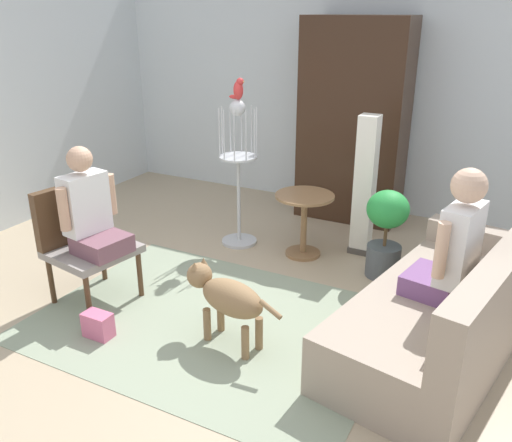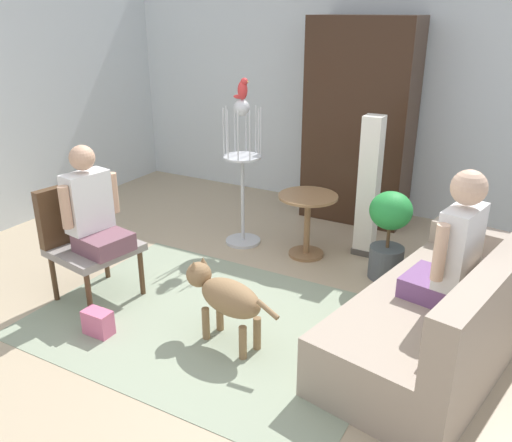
# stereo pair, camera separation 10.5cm
# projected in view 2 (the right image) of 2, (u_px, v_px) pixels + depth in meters

# --- Properties ---
(ground_plane) EXTENTS (7.48, 7.48, 0.00)m
(ground_plane) POSITION_uv_depth(u_px,v_px,m) (222.00, 328.00, 4.04)
(ground_plane) COLOR tan
(back_wall) EXTENTS (6.83, 0.12, 2.75)m
(back_wall) POSITION_uv_depth(u_px,v_px,m) (367.00, 92.00, 6.08)
(back_wall) COLOR silver
(back_wall) RESTS_ON ground
(area_rug) EXTENTS (2.63, 1.93, 0.01)m
(area_rug) POSITION_uv_depth(u_px,v_px,m) (211.00, 321.00, 4.12)
(area_rug) COLOR gray
(area_rug) RESTS_ON ground
(couch) EXTENTS (1.30, 2.18, 0.88)m
(couch) POSITION_uv_depth(u_px,v_px,m) (450.00, 315.00, 3.65)
(couch) COLOR gray
(couch) RESTS_ON ground
(armchair) EXTENTS (0.68, 0.70, 0.95)m
(armchair) POSITION_uv_depth(u_px,v_px,m) (84.00, 232.00, 4.34)
(armchair) COLOR #4C331E
(armchair) RESTS_ON ground
(person_on_couch) EXTENTS (0.47, 0.53, 0.92)m
(person_on_couch) POSITION_uv_depth(u_px,v_px,m) (453.00, 248.00, 3.46)
(person_on_couch) COLOR #74497F
(person_on_armchair) EXTENTS (0.49, 0.51, 0.83)m
(person_on_armchair) POSITION_uv_depth(u_px,v_px,m) (92.00, 209.00, 4.16)
(person_on_armchair) COLOR #744A57
(round_end_table) EXTENTS (0.56, 0.56, 0.62)m
(round_end_table) POSITION_uv_depth(u_px,v_px,m) (307.00, 216.00, 5.08)
(round_end_table) COLOR olive
(round_end_table) RESTS_ON ground
(dog) EXTENTS (0.83, 0.35, 0.58)m
(dog) POSITION_uv_depth(u_px,v_px,m) (225.00, 296.00, 3.75)
(dog) COLOR olive
(dog) RESTS_ON ground
(bird_cage_stand) EXTENTS (0.38, 0.38, 1.46)m
(bird_cage_stand) POSITION_uv_depth(u_px,v_px,m) (242.00, 175.00, 5.25)
(bird_cage_stand) COLOR silver
(bird_cage_stand) RESTS_ON ground
(parrot) EXTENTS (0.17, 0.10, 0.20)m
(parrot) POSITION_uv_depth(u_px,v_px,m) (243.00, 89.00, 4.94)
(parrot) COLOR red
(parrot) RESTS_ON bird_cage_stand
(potted_plant) EXTENTS (0.37, 0.37, 0.81)m
(potted_plant) POSITION_uv_depth(u_px,v_px,m) (389.00, 230.00, 4.64)
(potted_plant) COLOR #4C5156
(potted_plant) RESTS_ON ground
(column_lamp) EXTENTS (0.20, 0.20, 1.36)m
(column_lamp) POSITION_uv_depth(u_px,v_px,m) (369.00, 188.00, 5.04)
(column_lamp) COLOR #4C4742
(column_lamp) RESTS_ON ground
(armoire_cabinet) EXTENTS (1.13, 0.56, 2.20)m
(armoire_cabinet) POSITION_uv_depth(u_px,v_px,m) (360.00, 122.00, 5.81)
(armoire_cabinet) COLOR #382316
(armoire_cabinet) RESTS_ON ground
(handbag) EXTENTS (0.22, 0.13, 0.19)m
(handbag) POSITION_uv_depth(u_px,v_px,m) (98.00, 323.00, 3.93)
(handbag) COLOR #D8668C
(handbag) RESTS_ON ground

